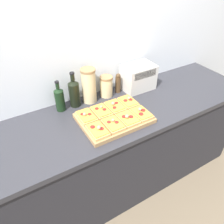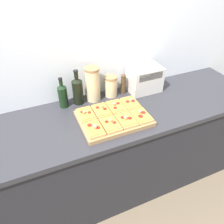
# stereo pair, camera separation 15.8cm
# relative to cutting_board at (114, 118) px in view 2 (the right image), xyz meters

# --- Properties ---
(ground_plane) EXTENTS (12.00, 12.00, 0.00)m
(ground_plane) POSITION_rel_cutting_board_xyz_m (-0.03, -0.24, -0.90)
(ground_plane) COLOR brown
(wall_back) EXTENTS (6.00, 0.06, 2.50)m
(wall_back) POSITION_rel_cutting_board_xyz_m (-0.03, 0.44, 0.35)
(wall_back) COLOR silver
(wall_back) RESTS_ON ground_plane
(kitchen_counter) EXTENTS (2.63, 0.67, 0.88)m
(kitchen_counter) POSITION_rel_cutting_board_xyz_m (-0.03, 0.08, -0.46)
(kitchen_counter) COLOR #232328
(kitchen_counter) RESTS_ON ground_plane
(cutting_board) EXTENTS (0.50, 0.37, 0.03)m
(cutting_board) POSITION_rel_cutting_board_xyz_m (0.00, 0.00, 0.00)
(cutting_board) COLOR #A37A4C
(cutting_board) RESTS_ON kitchen_counter
(pizza_slice_back_left) EXTENTS (0.11, 0.16, 0.05)m
(pizza_slice_back_left) POSITION_rel_cutting_board_xyz_m (-0.18, 0.09, 0.03)
(pizza_slice_back_left) COLOR tan
(pizza_slice_back_left) RESTS_ON cutting_board
(pizza_slice_back_midleft) EXTENTS (0.11, 0.16, 0.05)m
(pizza_slice_back_midleft) POSITION_rel_cutting_board_xyz_m (-0.06, 0.09, 0.03)
(pizza_slice_back_midleft) COLOR tan
(pizza_slice_back_midleft) RESTS_ON cutting_board
(pizza_slice_back_midright) EXTENTS (0.11, 0.16, 0.05)m
(pizza_slice_back_midright) POSITION_rel_cutting_board_xyz_m (0.06, 0.09, 0.03)
(pizza_slice_back_midright) COLOR tan
(pizza_slice_back_midright) RESTS_ON cutting_board
(pizza_slice_back_right) EXTENTS (0.11, 0.16, 0.05)m
(pizza_slice_back_right) POSITION_rel_cutting_board_xyz_m (0.18, 0.09, 0.03)
(pizza_slice_back_right) COLOR tan
(pizza_slice_back_right) RESTS_ON cutting_board
(pizza_slice_front_left) EXTENTS (0.11, 0.16, 0.06)m
(pizza_slice_front_left) POSITION_rel_cutting_board_xyz_m (-0.18, -0.09, 0.03)
(pizza_slice_front_left) COLOR tan
(pizza_slice_front_left) RESTS_ON cutting_board
(pizza_slice_front_midleft) EXTENTS (0.11, 0.16, 0.05)m
(pizza_slice_front_midleft) POSITION_rel_cutting_board_xyz_m (-0.06, -0.09, 0.03)
(pizza_slice_front_midleft) COLOR tan
(pizza_slice_front_midleft) RESTS_ON cutting_board
(pizza_slice_front_midright) EXTENTS (0.11, 0.16, 0.06)m
(pizza_slice_front_midright) POSITION_rel_cutting_board_xyz_m (0.06, -0.09, 0.03)
(pizza_slice_front_midright) COLOR tan
(pizza_slice_front_midright) RESTS_ON cutting_board
(pizza_slice_front_right) EXTENTS (0.11, 0.16, 0.05)m
(pizza_slice_front_right) POSITION_rel_cutting_board_xyz_m (0.18, -0.09, 0.03)
(pizza_slice_front_right) COLOR tan
(pizza_slice_front_right) RESTS_ON cutting_board
(olive_oil_bottle) EXTENTS (0.07, 0.07, 0.25)m
(olive_oil_bottle) POSITION_rel_cutting_board_xyz_m (-0.29, 0.32, 0.09)
(olive_oil_bottle) COLOR black
(olive_oil_bottle) RESTS_ON kitchen_counter
(wine_bottle) EXTENTS (0.08, 0.08, 0.29)m
(wine_bottle) POSITION_rel_cutting_board_xyz_m (-0.17, 0.32, 0.10)
(wine_bottle) COLOR black
(wine_bottle) RESTS_ON kitchen_counter
(grain_jar_tall) EXTENTS (0.12, 0.12, 0.28)m
(grain_jar_tall) POSITION_rel_cutting_board_xyz_m (-0.04, 0.32, 0.13)
(grain_jar_tall) COLOR beige
(grain_jar_tall) RESTS_ON kitchen_counter
(grain_jar_short) EXTENTS (0.11, 0.11, 0.18)m
(grain_jar_short) POSITION_rel_cutting_board_xyz_m (0.11, 0.32, 0.07)
(grain_jar_short) COLOR beige
(grain_jar_short) RESTS_ON kitchen_counter
(pepper_mill) EXTENTS (0.05, 0.05, 0.18)m
(pepper_mill) POSITION_rel_cutting_board_xyz_m (0.23, 0.32, 0.07)
(pepper_mill) COLOR #47331E
(pepper_mill) RESTS_ON kitchen_counter
(toaster_oven) EXTENTS (0.30, 0.19, 0.22)m
(toaster_oven) POSITION_rel_cutting_board_xyz_m (0.41, 0.28, 0.09)
(toaster_oven) COLOR beige
(toaster_oven) RESTS_ON kitchen_counter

